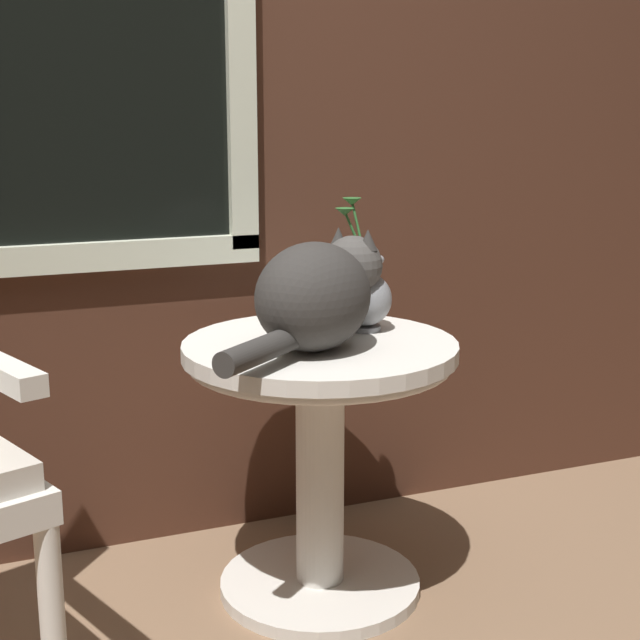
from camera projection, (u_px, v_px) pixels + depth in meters
name	position (u px, v px, depth m)	size (l,w,h in m)	color
back_wall	(162.00, 33.00, 2.25)	(4.00, 0.07, 2.60)	#47281C
wicker_side_table	(320.00, 422.00, 2.13)	(0.62, 0.62, 0.61)	silver
cat	(318.00, 293.00, 2.01)	(0.49, 0.41, 0.24)	#33302D
pewter_vase_with_ivy	(364.00, 293.00, 2.18)	(0.13, 0.13, 0.31)	gray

